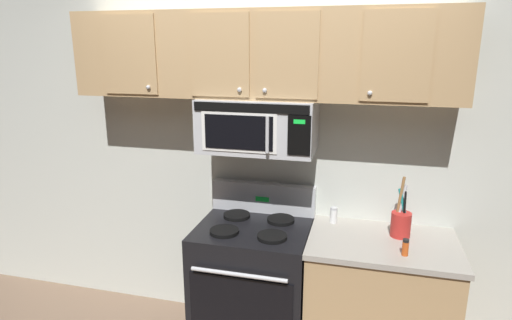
{
  "coord_description": "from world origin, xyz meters",
  "views": [
    {
      "loc": [
        0.69,
        -2.16,
        2.09
      ],
      "look_at": [
        0.0,
        0.49,
        1.35
      ],
      "focal_mm": 30.11,
      "sensor_mm": 36.0,
      "label": 1
    }
  ],
  "objects_px": {
    "over_range_microwave": "(258,125)",
    "stove_range": "(254,284)",
    "spice_jar": "(405,247)",
    "salt_shaker": "(333,215)",
    "utensil_crock_red": "(401,222)"
  },
  "relations": [
    {
      "from": "stove_range",
      "to": "over_range_microwave",
      "type": "height_order",
      "value": "over_range_microwave"
    },
    {
      "from": "spice_jar",
      "to": "stove_range",
      "type": "bearing_deg",
      "value": 169.98
    },
    {
      "from": "over_range_microwave",
      "to": "stove_range",
      "type": "bearing_deg",
      "value": -89.86
    },
    {
      "from": "stove_range",
      "to": "salt_shaker",
      "type": "height_order",
      "value": "stove_range"
    },
    {
      "from": "over_range_microwave",
      "to": "spice_jar",
      "type": "xyz_separation_m",
      "value": [
        0.96,
        -0.29,
        -0.63
      ]
    },
    {
      "from": "utensil_crock_red",
      "to": "salt_shaker",
      "type": "height_order",
      "value": "utensil_crock_red"
    },
    {
      "from": "stove_range",
      "to": "utensil_crock_red",
      "type": "height_order",
      "value": "utensil_crock_red"
    },
    {
      "from": "stove_range",
      "to": "salt_shaker",
      "type": "distance_m",
      "value": 0.74
    },
    {
      "from": "stove_range",
      "to": "over_range_microwave",
      "type": "xyz_separation_m",
      "value": [
        -0.0,
        0.12,
        1.11
      ]
    },
    {
      "from": "salt_shaker",
      "to": "spice_jar",
      "type": "relative_size",
      "value": 1.1
    },
    {
      "from": "over_range_microwave",
      "to": "utensil_crock_red",
      "type": "xyz_separation_m",
      "value": [
        0.95,
        -0.02,
        -0.58
      ]
    },
    {
      "from": "salt_shaker",
      "to": "over_range_microwave",
      "type": "bearing_deg",
      "value": -169.82
    },
    {
      "from": "over_range_microwave",
      "to": "salt_shaker",
      "type": "distance_m",
      "value": 0.81
    },
    {
      "from": "stove_range",
      "to": "over_range_microwave",
      "type": "distance_m",
      "value": 1.11
    },
    {
      "from": "stove_range",
      "to": "spice_jar",
      "type": "height_order",
      "value": "stove_range"
    }
  ]
}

